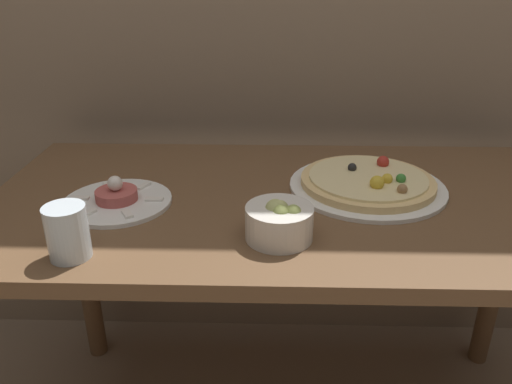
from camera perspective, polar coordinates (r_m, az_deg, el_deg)
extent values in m
cube|color=brown|center=(1.18, 4.79, -1.25)|extent=(1.45, 0.72, 0.03)
cylinder|color=brown|center=(1.73, -18.98, -7.85)|extent=(0.06, 0.06, 0.72)
cylinder|color=brown|center=(1.78, 25.87, -8.10)|extent=(0.06, 0.06, 0.72)
cylinder|color=white|center=(1.23, 12.56, 0.61)|extent=(0.37, 0.37, 0.01)
cylinder|color=#E5C17F|center=(1.23, 12.62, 1.18)|extent=(0.32, 0.32, 0.02)
cylinder|color=beige|center=(1.22, 12.67, 1.67)|extent=(0.28, 0.28, 0.01)
sphere|color=black|center=(1.25, 10.93, 2.78)|extent=(0.02, 0.02, 0.02)
sphere|color=#387F33|center=(1.21, 16.24, 1.49)|extent=(0.02, 0.02, 0.02)
sphere|color=#997047|center=(1.15, 16.38, 0.32)|extent=(0.02, 0.02, 0.02)
sphere|color=gold|center=(1.20, 14.77, 1.47)|extent=(0.03, 0.03, 0.03)
sphere|color=#B22D23|center=(1.29, 14.31, 3.36)|extent=(0.03, 0.03, 0.03)
sphere|color=gold|center=(1.16, 13.66, 1.03)|extent=(0.03, 0.03, 0.03)
cylinder|color=white|center=(1.17, -15.56, -1.09)|extent=(0.24, 0.24, 0.01)
cylinder|color=#B2514C|center=(1.16, -15.65, -0.34)|extent=(0.09, 0.09, 0.02)
sphere|color=silver|center=(1.15, -15.81, 0.97)|extent=(0.03, 0.03, 0.03)
cube|color=white|center=(1.14, -11.56, -0.80)|extent=(0.04, 0.02, 0.01)
cube|color=white|center=(1.22, -12.78, 0.70)|extent=(0.03, 0.04, 0.01)
cube|color=white|center=(1.24, -16.55, 0.73)|extent=(0.03, 0.04, 0.01)
cube|color=white|center=(1.19, -19.48, -0.67)|extent=(0.04, 0.02, 0.01)
cube|color=white|center=(1.12, -18.69, -2.30)|extent=(0.03, 0.04, 0.01)
cube|color=white|center=(1.09, -14.52, -2.41)|extent=(0.03, 0.04, 0.01)
cylinder|color=silver|center=(0.98, 2.67, -3.54)|extent=(0.13, 0.13, 0.07)
sphere|color=#8EA34C|center=(0.96, 3.03, -2.11)|extent=(0.03, 0.03, 0.03)
sphere|color=#B7BC70|center=(0.97, 2.21, -1.95)|extent=(0.04, 0.04, 0.04)
sphere|color=#A3B25B|center=(0.95, 2.87, -2.42)|extent=(0.03, 0.03, 0.03)
sphere|color=#A3B25B|center=(0.95, 4.28, -2.38)|extent=(0.03, 0.03, 0.03)
sphere|color=#B7BC70|center=(0.96, 2.70, -2.01)|extent=(0.04, 0.04, 0.04)
cylinder|color=silver|center=(0.97, -20.75, -4.31)|extent=(0.08, 0.08, 0.10)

